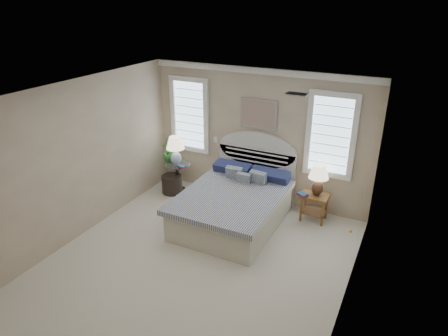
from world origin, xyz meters
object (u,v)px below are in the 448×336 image
floor_pot (172,184)px  lamp_right (318,177)px  side_table_left (178,174)px  bed (235,203)px  nightstand_right (314,202)px  lamp_left (175,148)px

floor_pot → lamp_right: bearing=4.8°
side_table_left → floor_pot: side_table_left is taller
bed → nightstand_right: bed is taller
floor_pot → bed: bearing=-14.8°
floor_pot → lamp_right: size_ratio=0.72×
bed → lamp_right: bearing=28.2°
nightstand_right → lamp_left: size_ratio=0.85×
nightstand_right → lamp_right: bearing=36.6°
bed → lamp_left: size_ratio=3.65×
nightstand_right → side_table_left: bearing=-178.1°
side_table_left → lamp_left: lamp_left is taller
side_table_left → lamp_right: (2.97, 0.12, 0.51)m
nightstand_right → lamp_left: bearing=-177.2°
side_table_left → lamp_right: lamp_right is taller
side_table_left → nightstand_right: size_ratio=1.19×
side_table_left → nightstand_right: 2.95m
side_table_left → nightstand_right: side_table_left is taller
floor_pot → nightstand_right: bearing=4.5°
side_table_left → nightstand_right: (2.95, 0.10, -0.00)m
bed → nightstand_right: size_ratio=4.29×
bed → floor_pot: 1.78m
floor_pot → lamp_left: bearing=51.8°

